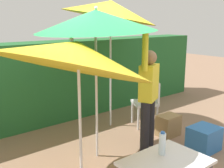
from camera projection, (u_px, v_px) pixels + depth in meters
The scene contains 10 objects.
ground_plane at pixel (124, 158), 4.17m from camera, with size 24.00×24.00×0.00m, color #937056.
hedge_row at pixel (53, 81), 5.67m from camera, with size 8.00×0.70×1.62m, color #23602D.
umbrella_rainbow at pixel (110, 9), 4.99m from camera, with size 1.79×1.76×2.59m.
umbrella_orange at pixel (75, 55), 3.17m from camera, with size 1.92×1.88×2.14m.
umbrella_yellow at pixel (96, 21), 3.77m from camera, with size 1.71×1.70×2.23m.
person_vendor at pixel (149, 93), 4.28m from camera, with size 0.53×0.36×1.88m.
chair_plastic at pixel (148, 100), 5.36m from camera, with size 0.59×0.59×0.89m.
cooler_box at pixel (204, 139), 4.39m from camera, with size 0.46×0.40×0.39m, color #2D6BB7.
crate_cardboard at pixel (168, 125), 4.95m from camera, with size 0.39×0.30×0.38m, color #9E7A4C.
bottle_water at pixel (162, 144), 2.72m from camera, with size 0.07×0.07×0.24m.
Camera 1 is at (-2.54, -2.84, 2.04)m, focal length 44.02 mm.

